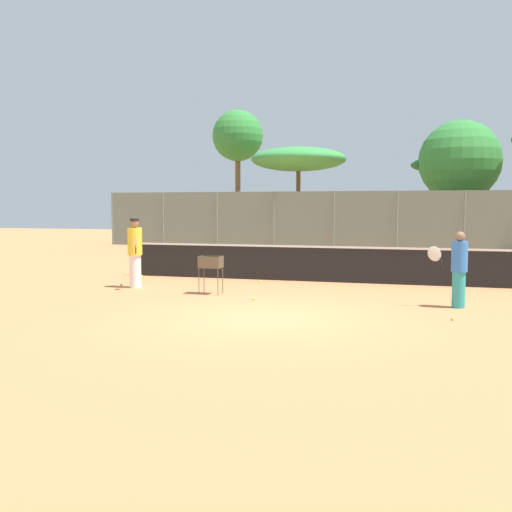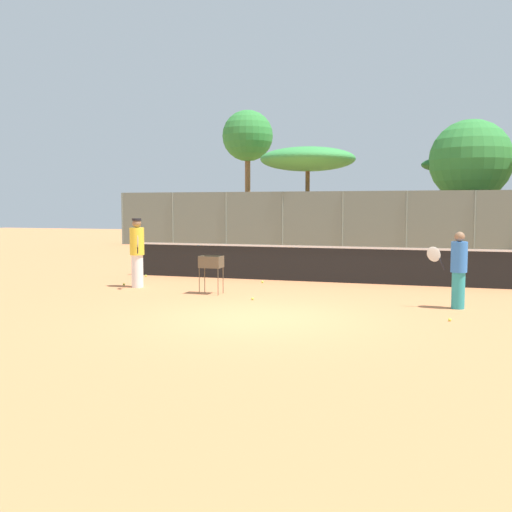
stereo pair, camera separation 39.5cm
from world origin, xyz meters
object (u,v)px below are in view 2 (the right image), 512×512
player_white_outfit (137,252)px  ball_cart (211,265)px  tennis_net (320,263)px  parked_car (463,235)px  player_red_cap (458,269)px

player_white_outfit → ball_cart: bearing=46.2°
tennis_net → parked_car: bearing=75.3°
parked_car → tennis_net: bearing=-104.7°
tennis_net → player_white_outfit: bearing=-149.7°
ball_cart → parked_car: size_ratio=0.23×
tennis_net → parked_car: (4.43, 16.93, 0.10)m
player_white_outfit → parked_car: player_white_outfit is taller
ball_cart → tennis_net: bearing=56.0°
tennis_net → parked_car: parked_car is taller
tennis_net → player_red_cap: (3.80, -3.65, 0.31)m
player_red_cap → parked_car: player_red_cap is taller
player_white_outfit → tennis_net: bearing=89.3°
tennis_net → ball_cart: bearing=-124.0°
ball_cart → parked_car: parked_car is taller
player_white_outfit → player_red_cap: 8.44m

